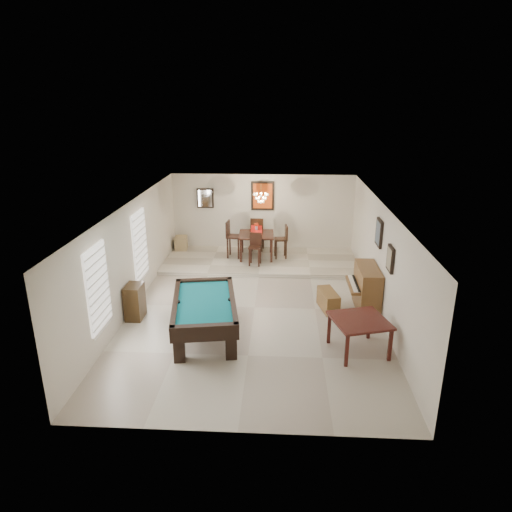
# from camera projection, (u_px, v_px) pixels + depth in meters

# --- Properties ---
(ground_plane) EXTENTS (6.00, 9.00, 0.02)m
(ground_plane) POSITION_uv_depth(u_px,v_px,m) (255.00, 308.00, 11.36)
(ground_plane) COLOR beige
(wall_back) EXTENTS (6.00, 0.04, 2.60)m
(wall_back) POSITION_uv_depth(u_px,v_px,m) (263.00, 213.00, 15.18)
(wall_back) COLOR silver
(wall_back) RESTS_ON ground_plane
(wall_front) EXTENTS (6.00, 0.04, 2.60)m
(wall_front) POSITION_uv_depth(u_px,v_px,m) (236.00, 360.00, 6.69)
(wall_front) COLOR silver
(wall_front) RESTS_ON ground_plane
(wall_left) EXTENTS (0.04, 9.00, 2.60)m
(wall_left) POSITION_uv_depth(u_px,v_px,m) (132.00, 256.00, 11.09)
(wall_left) COLOR silver
(wall_left) RESTS_ON ground_plane
(wall_right) EXTENTS (0.04, 9.00, 2.60)m
(wall_right) POSITION_uv_depth(u_px,v_px,m) (381.00, 261.00, 10.77)
(wall_right) COLOR silver
(wall_right) RESTS_ON ground_plane
(ceiling) EXTENTS (6.00, 9.00, 0.04)m
(ceiling) POSITION_uv_depth(u_px,v_px,m) (255.00, 205.00, 10.51)
(ceiling) COLOR white
(ceiling) RESTS_ON wall_back
(dining_step) EXTENTS (6.00, 2.50, 0.12)m
(dining_step) POSITION_uv_depth(u_px,v_px,m) (261.00, 261.00, 14.40)
(dining_step) COLOR beige
(dining_step) RESTS_ON ground_plane
(window_left_front) EXTENTS (0.06, 1.00, 1.70)m
(window_left_front) POSITION_uv_depth(u_px,v_px,m) (98.00, 288.00, 8.98)
(window_left_front) COLOR white
(window_left_front) RESTS_ON wall_left
(window_left_rear) EXTENTS (0.06, 1.00, 1.70)m
(window_left_rear) POSITION_uv_depth(u_px,v_px,m) (140.00, 245.00, 11.62)
(window_left_rear) COLOR white
(window_left_rear) RESTS_ON wall_left
(pool_table) EXTENTS (1.71, 2.63, 0.82)m
(pool_table) POSITION_uv_depth(u_px,v_px,m) (205.00, 319.00, 9.90)
(pool_table) COLOR black
(pool_table) RESTS_ON ground_plane
(square_table) EXTENTS (1.31, 1.31, 0.73)m
(square_table) POSITION_uv_depth(u_px,v_px,m) (359.00, 335.00, 9.28)
(square_table) COLOR #38120E
(square_table) RESTS_ON ground_plane
(upright_piano) EXTENTS (0.74, 1.32, 1.10)m
(upright_piano) POSITION_uv_depth(u_px,v_px,m) (362.00, 289.00, 11.09)
(upright_piano) COLOR brown
(upright_piano) RESTS_ON ground_plane
(piano_bench) EXTENTS (0.51, 0.91, 0.48)m
(piano_bench) POSITION_uv_depth(u_px,v_px,m) (328.00, 300.00, 11.19)
(piano_bench) COLOR brown
(piano_bench) RESTS_ON ground_plane
(apothecary_chest) EXTENTS (0.37, 0.56, 0.83)m
(apothecary_chest) POSITION_uv_depth(u_px,v_px,m) (135.00, 302.00, 10.70)
(apothecary_chest) COLOR black
(apothecary_chest) RESTS_ON ground_plane
(dining_table) EXTENTS (1.13, 1.13, 0.90)m
(dining_table) POSITION_uv_depth(u_px,v_px,m) (256.00, 244.00, 14.45)
(dining_table) COLOR black
(dining_table) RESTS_ON dining_step
(flower_vase) EXTENTS (0.14, 0.14, 0.23)m
(flower_vase) POSITION_uv_depth(u_px,v_px,m) (256.00, 226.00, 14.26)
(flower_vase) COLOR red
(flower_vase) RESTS_ON dining_table
(dining_chair_south) EXTENTS (0.39, 0.39, 0.97)m
(dining_chair_south) POSITION_uv_depth(u_px,v_px,m) (255.00, 250.00, 13.77)
(dining_chair_south) COLOR black
(dining_chair_south) RESTS_ON dining_step
(dining_chair_north) EXTENTS (0.46, 0.46, 1.13)m
(dining_chair_north) POSITION_uv_depth(u_px,v_px,m) (258.00, 234.00, 15.10)
(dining_chair_north) COLOR black
(dining_chair_north) RESTS_ON dining_step
(dining_chair_west) EXTENTS (0.48, 0.48, 1.18)m
(dining_chair_west) POSITION_uv_depth(u_px,v_px,m) (234.00, 239.00, 14.42)
(dining_chair_west) COLOR black
(dining_chair_west) RESTS_ON dining_step
(dining_chair_east) EXTENTS (0.43, 0.43, 1.05)m
(dining_chair_east) POSITION_uv_depth(u_px,v_px,m) (281.00, 242.00, 14.39)
(dining_chair_east) COLOR black
(dining_chair_east) RESTS_ON dining_step
(corner_bench) EXTENTS (0.44, 0.53, 0.44)m
(corner_bench) POSITION_uv_depth(u_px,v_px,m) (181.00, 243.00, 15.27)
(corner_bench) COLOR tan
(corner_bench) RESTS_ON dining_step
(chandelier) EXTENTS (0.44, 0.44, 0.60)m
(chandelier) POSITION_uv_depth(u_px,v_px,m) (261.00, 195.00, 13.65)
(chandelier) COLOR #FFE5B2
(chandelier) RESTS_ON ceiling
(back_painting) EXTENTS (0.75, 0.06, 0.95)m
(back_painting) POSITION_uv_depth(u_px,v_px,m) (263.00, 196.00, 14.94)
(back_painting) COLOR #D84C14
(back_painting) RESTS_ON wall_back
(back_mirror) EXTENTS (0.55, 0.06, 0.65)m
(back_mirror) POSITION_uv_depth(u_px,v_px,m) (205.00, 198.00, 15.08)
(back_mirror) COLOR white
(back_mirror) RESTS_ON wall_back
(right_picture_upper) EXTENTS (0.06, 0.55, 0.65)m
(right_picture_upper) POSITION_uv_depth(u_px,v_px,m) (379.00, 233.00, 10.86)
(right_picture_upper) COLOR slate
(right_picture_upper) RESTS_ON wall_right
(right_picture_lower) EXTENTS (0.06, 0.45, 0.55)m
(right_picture_lower) POSITION_uv_depth(u_px,v_px,m) (390.00, 259.00, 9.70)
(right_picture_lower) COLOR gray
(right_picture_lower) RESTS_ON wall_right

